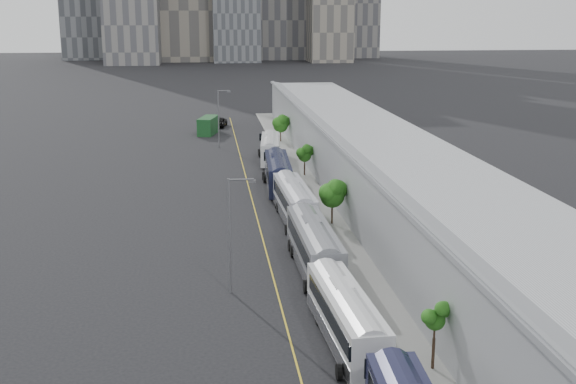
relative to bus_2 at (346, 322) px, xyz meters
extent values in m
cube|color=gray|center=(7.16, 22.42, -1.45)|extent=(10.00, 170.00, 0.12)
cube|color=gold|center=(-3.34, 22.42, -1.50)|extent=(0.12, 160.00, 0.02)
cube|color=gray|center=(11.16, 22.42, 1.89)|extent=(12.00, 160.00, 6.80)
cube|color=gray|center=(11.16, 22.42, 4.34)|extent=(12.45, 160.40, 2.57)
cube|color=gray|center=(5.26, 22.42, 5.49)|extent=(0.30, 160.00, 0.40)
cube|color=silver|center=(0.00, 0.02, 0.30)|extent=(3.07, 12.33, 2.96)
cube|color=black|center=(0.00, -0.16, 0.84)|extent=(3.05, 10.87, 1.01)
cube|color=silver|center=(0.00, 0.02, -0.64)|extent=(3.10, 12.09, 0.95)
cube|color=silver|center=(0.00, 1.43, 1.92)|extent=(1.33, 2.13, 0.28)
cube|color=slate|center=(0.07, 13.49, 0.47)|extent=(2.83, 13.38, 3.24)
cube|color=black|center=(0.07, 13.28, 1.05)|extent=(2.87, 11.78, 1.10)
cube|color=silver|center=(0.07, 13.49, -0.56)|extent=(2.86, 13.12, 1.04)
cube|color=slate|center=(0.07, 15.03, 2.24)|extent=(1.36, 2.28, 0.31)
cube|color=silver|center=(0.28, 27.94, 0.42)|extent=(2.97, 13.05, 3.15)
cube|color=black|center=(0.28, 27.74, 0.98)|extent=(2.98, 11.50, 1.07)
cube|color=silver|center=(0.28, 27.94, -0.59)|extent=(3.00, 12.80, 1.01)
cube|color=silver|center=(0.28, 29.44, 2.14)|extent=(1.36, 2.23, 0.30)
cube|color=#161A33|center=(0.04, 41.50, 0.43)|extent=(3.28, 13.21, 3.17)
cube|color=black|center=(0.04, 41.30, 1.00)|extent=(3.26, 11.64, 1.08)
cube|color=silver|center=(0.04, 41.50, -0.58)|extent=(3.30, 12.95, 1.02)
cube|color=#161A33|center=(0.04, 43.01, 2.17)|extent=(1.42, 2.28, 0.30)
cube|color=white|center=(0.62, 57.87, 0.29)|extent=(3.61, 12.30, 2.94)
cube|color=black|center=(0.62, 57.68, 0.82)|extent=(3.53, 10.86, 1.00)
cube|color=silver|center=(0.62, 57.87, -0.65)|extent=(3.63, 12.06, 0.94)
cube|color=white|center=(0.62, 59.26, 1.90)|extent=(1.41, 2.16, 0.28)
cylinder|color=black|center=(4.36, -3.89, 0.19)|extent=(0.18, 0.18, 3.40)
sphere|color=#255714|center=(4.36, -3.89, 1.79)|extent=(1.20, 1.20, 1.20)
cylinder|color=black|center=(3.76, 26.10, 0.09)|extent=(0.18, 0.18, 3.20)
sphere|color=#255714|center=(3.76, 26.10, 1.78)|extent=(2.40, 2.40, 2.40)
cylinder|color=black|center=(4.10, 48.02, -0.03)|extent=(0.18, 0.18, 2.95)
sphere|color=#255714|center=(4.10, 48.02, 1.45)|extent=(1.72, 1.72, 1.72)
cylinder|color=black|center=(3.74, 73.34, 0.02)|extent=(0.18, 0.18, 3.04)
sphere|color=#255714|center=(3.74, 73.34, 1.65)|extent=(2.44, 2.44, 2.44)
cylinder|color=#59595E|center=(-6.75, 9.49, 2.81)|extent=(0.18, 0.18, 8.63)
cylinder|color=#59595E|center=(-5.85, 9.49, 7.02)|extent=(1.80, 0.14, 0.14)
cube|color=#59595E|center=(-5.05, 9.49, 6.87)|extent=(0.50, 0.22, 0.18)
cylinder|color=#59595E|center=(-6.22, 69.37, 2.93)|extent=(0.18, 0.18, 8.86)
cylinder|color=#59595E|center=(-5.32, 69.37, 7.26)|extent=(1.80, 0.14, 0.14)
cube|color=#59595E|center=(-4.52, 69.37, 7.11)|extent=(0.50, 0.22, 0.18)
cube|color=#133E1A|center=(-7.73, 82.86, -0.05)|extent=(3.94, 7.16, 2.91)
imported|color=black|center=(-5.92, 90.62, -0.69)|extent=(3.70, 6.23, 1.62)
camera|label=1|loc=(-8.30, -40.62, 18.44)|focal=45.00mm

